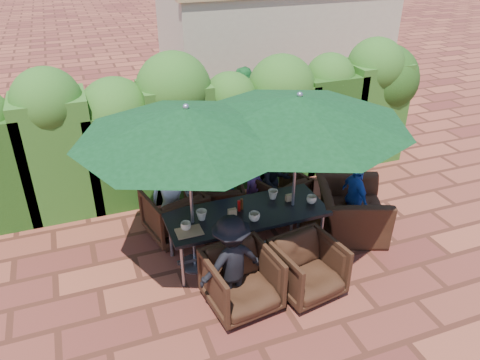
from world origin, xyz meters
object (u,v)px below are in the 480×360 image
object	(u,v)px
chair_end_right	(352,203)
umbrella_right	(299,110)
chair_far_left	(175,211)
chair_far_mid	(220,199)
dining_table	(246,216)
chair_near_left	(242,278)
chair_near_right	(308,266)
chair_far_right	(281,193)
umbrella_left	(187,123)

from	to	relation	value
chair_end_right	umbrella_right	bearing A→B (deg)	113.90
chair_far_left	chair_far_mid	xyz separation A→B (m)	(0.80, 0.16, -0.04)
dining_table	chair_near_left	world-z (taller)	chair_near_left
chair_near_right	chair_end_right	bearing A→B (deg)	28.83
dining_table	umbrella_right	size ratio (longest dim) A/B	0.76
chair_near_left	chair_end_right	distance (m)	2.41
chair_near_left	umbrella_right	bearing A→B (deg)	31.20
chair_far_right	dining_table	bearing A→B (deg)	21.89
umbrella_right	chair_far_left	bearing A→B (deg)	149.06
umbrella_left	chair_far_right	bearing A→B (deg)	25.54
umbrella_left	umbrella_right	size ratio (longest dim) A/B	0.95
chair_far_left	chair_end_right	bearing A→B (deg)	149.39
umbrella_left	chair_near_left	world-z (taller)	umbrella_left
dining_table	chair_far_left	xyz separation A→B (m)	(-0.86, 0.88, -0.24)
chair_far_mid	chair_near_left	distance (m)	2.04
chair_near_left	dining_table	bearing A→B (deg)	58.31
dining_table	chair_far_left	size ratio (longest dim) A/B	2.66
chair_far_mid	chair_far_right	size ratio (longest dim) A/B	1.00
chair_far_left	umbrella_right	bearing A→B (deg)	136.98
umbrella_left	chair_near_right	bearing A→B (deg)	-39.52
chair_far_left	chair_far_mid	distance (m)	0.82
chair_far_left	chair_near_left	bearing A→B (deg)	90.78
umbrella_left	umbrella_right	bearing A→B (deg)	-3.20
umbrella_left	chair_near_left	bearing A→B (deg)	-70.53
umbrella_right	chair_far_right	xyz separation A→B (m)	(0.25, 0.91, -1.83)
umbrella_left	chair_near_left	size ratio (longest dim) A/B	3.31
chair_far_mid	chair_far_right	bearing A→B (deg)	-177.08
umbrella_right	chair_far_mid	xyz separation A→B (m)	(-0.76, 1.10, -1.83)
chair_near_right	chair_end_right	size ratio (longest dim) A/B	0.71
umbrella_right	chair_far_right	distance (m)	2.06
umbrella_left	chair_far_mid	world-z (taller)	umbrella_left
umbrella_left	chair_near_right	world-z (taller)	umbrella_left
chair_near_left	chair_end_right	world-z (taller)	chair_end_right
chair_near_left	chair_far_right	bearing A→B (deg)	45.43
umbrella_right	chair_end_right	size ratio (longest dim) A/B	2.56
chair_near_left	chair_far_mid	bearing A→B (deg)	72.15
dining_table	chair_end_right	bearing A→B (deg)	-0.06
umbrella_right	chair_near_right	bearing A→B (deg)	-103.46
dining_table	umbrella_left	distance (m)	1.73
chair_far_left	chair_end_right	distance (m)	2.77
umbrella_left	chair_far_mid	size ratio (longest dim) A/B	3.71
umbrella_left	chair_near_right	distance (m)	2.43
chair_end_right	chair_far_mid	bearing A→B (deg)	81.30
dining_table	chair_end_right	size ratio (longest dim) A/B	1.95
dining_table	chair_far_right	xyz separation A→B (m)	(0.95, 0.86, -0.29)
chair_far_mid	chair_far_right	xyz separation A→B (m)	(1.01, -0.18, 0.00)
umbrella_left	umbrella_right	xyz separation A→B (m)	(1.49, -0.08, 0.00)
chair_far_mid	chair_end_right	bearing A→B (deg)	163.57
umbrella_right	chair_near_left	world-z (taller)	umbrella_right
chair_far_left	chair_far_mid	size ratio (longest dim) A/B	1.12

